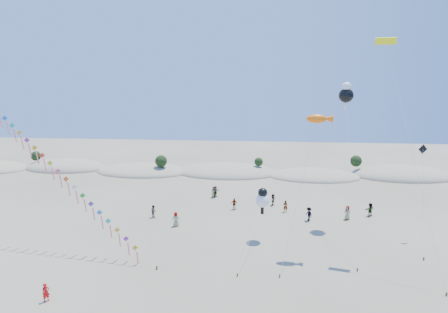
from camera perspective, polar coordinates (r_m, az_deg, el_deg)
dune_ridge at (r=70.24m, az=1.23°, el=-2.48°), size 145.30×11.49×5.57m
kite_train at (r=43.70m, az=-25.80°, el=-0.15°), size 24.80×9.31×18.61m
fish_kite at (r=38.48m, az=14.34°, el=5.52°), size 5.19×6.97×14.27m
cartoon_kite_low at (r=41.67m, az=5.89°, el=-6.45°), size 3.12×9.14×5.97m
cartoon_kite_high at (r=47.17m, az=18.13°, el=9.06°), size 2.00×13.81×17.27m
parafoil_kite at (r=40.85m, az=23.64°, el=14.94°), size 4.78×9.98×21.65m
dark_kite at (r=45.84m, az=28.07°, el=-2.23°), size 2.12×6.73×10.58m
flyer_foreground at (r=35.45m, az=-25.51°, el=-18.19°), size 0.66×0.68×1.57m
beachgoers at (r=51.17m, az=6.43°, el=-7.41°), size 29.41×12.61×1.81m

